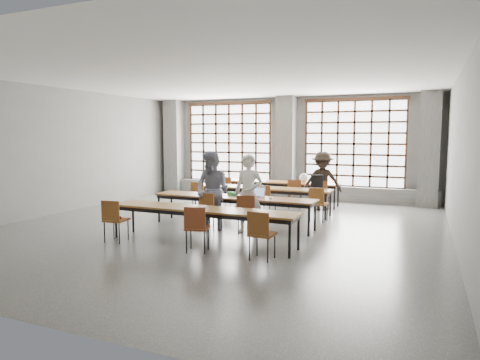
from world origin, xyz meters
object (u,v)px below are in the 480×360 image
student_back (322,181)px  chair_near_right (261,230)px  red_pouch (116,218)px  laptop_front (257,194)px  chair_back_right (321,192)px  chair_front_left (210,207)px  chair_mid_centre (266,198)px  chair_mid_right (318,201)px  desk_row_d (202,211)px  desk_row_a (276,183)px  chair_back_mid (295,191)px  chair_back_left (227,187)px  chair_mid_left (199,194)px  green_box (233,194)px  mouse (270,198)px  desk_row_b (260,189)px  backpack (317,182)px  desk_row_c (233,199)px  student_male (249,194)px  chair_near_left (114,217)px  plastic_bag (304,178)px  chair_front_right (247,210)px  phone (238,197)px  student_female (212,191)px  laptop_back (319,181)px  chair_near_mid (196,224)px

student_back → chair_near_right: bearing=-102.2°
chair_near_right → student_back: (-0.14, 5.46, 0.32)m
student_back → red_pouch: bearing=-133.3°
chair_near_right → laptop_front: laptop_front is taller
chair_back_right → chair_front_left: (-1.77, -3.58, 0.00)m
chair_mid_centre → chair_mid_right: size_ratio=1.00×
desk_row_d → chair_front_left: (-0.41, 1.13, -0.13)m
desk_row_a → red_pouch: bearing=-103.9°
chair_back_mid → chair_mid_right: same height
student_back → red_pouch: size_ratio=8.54×
chair_back_left → student_back: (3.00, 0.13, 0.32)m
chair_mid_left → green_box: (1.60, -1.24, 0.24)m
student_back → mouse: size_ratio=17.42×
chair_back_mid → chair_mid_centre: 1.66m
chair_mid_right → student_back: 1.81m
chair_mid_centre → chair_front_left: 2.06m
desk_row_b → backpack: size_ratio=10.00×
desk_row_c → chair_back_right: (1.46, 2.95, -0.13)m
student_male → backpack: student_male is taller
chair_near_left → plastic_bag: (2.34, 6.01, 0.34)m
chair_front_right → green_box: (-0.66, 0.71, 0.24)m
student_back → green_box: student_back is taller
desk_row_c → chair_back_right: chair_back_right is taller
student_back → phone: (-1.28, -3.18, -0.12)m
desk_row_a → chair_mid_centre: 2.31m
student_female → red_pouch: 2.26m
chair_front_right → laptop_back: 4.37m
chair_back_right → student_female: 3.89m
desk_row_d → red_pouch: desk_row_d is taller
chair_back_right → chair_mid_right: same height
chair_mid_left → laptop_front: (2.21, -1.22, 0.25)m
chair_front_right → phone: 0.71m
chair_mid_right → phone: (-1.56, -1.43, 0.20)m
desk_row_c → plastic_bag: bearing=78.2°
desk_row_c → desk_row_d: (0.10, -1.76, 0.00)m
chair_mid_left → chair_front_right: size_ratio=1.00×
desk_row_a → chair_front_left: bearing=-92.3°
chair_mid_right → chair_near_left: same height
student_back → phone: bearing=-125.6°
mouse → plastic_bag: bearing=93.0°
mouse → phone: bearing=-174.1°
red_pouch → chair_back_mid: bearing=66.7°
desk_row_c → phone: 0.22m
desk_row_b → chair_back_left: size_ratio=4.55×
phone → chair_back_right: bearing=67.3°
student_male → desk_row_a: bearing=98.0°
chair_back_right → student_female: student_female is taller
chair_back_left → desk_row_a: bearing=24.2°
desk_row_a → backpack: (1.69, -1.58, 0.27)m
chair_near_mid → chair_near_left: bearing=-179.9°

